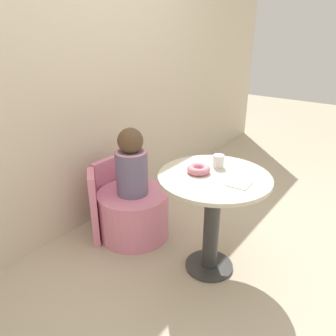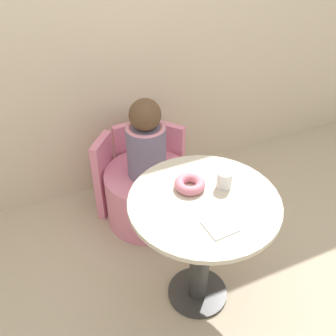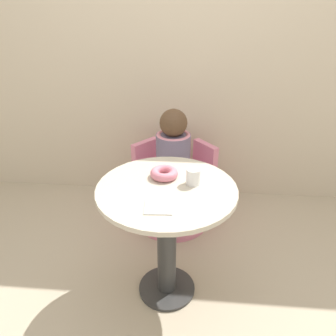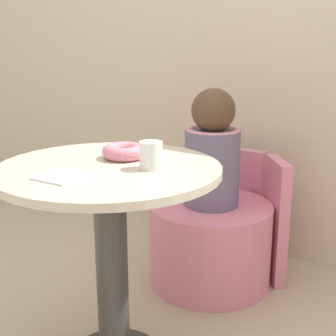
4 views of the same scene
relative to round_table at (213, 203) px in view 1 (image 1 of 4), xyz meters
The scene contains 9 objects.
ground_plane 0.52m from the round_table, 38.84° to the left, with size 12.00×12.00×0.00m, color #B7A88E.
back_wall 1.35m from the round_table, 88.05° to the left, with size 6.00×0.06×2.40m.
round_table is the anchor object (origin of this frame).
tub_chair 0.76m from the round_table, 91.43° to the left, with size 0.55×0.55×0.38m.
booth_backrest 0.95m from the round_table, 91.07° to the left, with size 0.65×0.24×0.57m.
child_figure 0.70m from the round_table, 91.43° to the left, with size 0.24×0.24×0.52m.
donut 0.24m from the round_table, 102.26° to the left, with size 0.15×0.15×0.05m.
cup 0.27m from the round_table, 19.92° to the left, with size 0.07×0.07×0.08m.
paper_napkin 0.26m from the round_table, 96.42° to the right, with size 0.13×0.13×0.01m.
Camera 1 is at (-1.68, -0.90, 1.56)m, focal length 35.00 mm.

